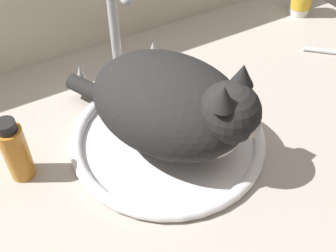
{
  "coord_description": "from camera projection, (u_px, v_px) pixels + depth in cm",
  "views": [
    {
      "loc": [
        -27.12,
        -46.51,
        59.83
      ],
      "look_at": [
        -1.49,
        -0.98,
        7.0
      ],
      "focal_mm": 44.65,
      "sensor_mm": 36.0,
      "label": 1
    }
  ],
  "objects": [
    {
      "name": "countertop",
      "position": [
        172.0,
        140.0,
        0.79
      ],
      "size": [
        122.66,
        68.34,
        3.0
      ],
      "primitive_type": "cube",
      "color": "#ADA399",
      "rests_on": "ground"
    },
    {
      "name": "sink_basin",
      "position": [
        168.0,
        138.0,
        0.76
      ],
      "size": [
        35.55,
        35.55,
        2.14
      ],
      "color": "white",
      "rests_on": "countertop"
    },
    {
      "name": "faucet",
      "position": [
        117.0,
        46.0,
        0.84
      ],
      "size": [
        19.77,
        10.25,
        22.97
      ],
      "color": "silver",
      "rests_on": "countertop"
    },
    {
      "name": "cat",
      "position": [
        176.0,
        105.0,
        0.7
      ],
      "size": [
        31.16,
        38.63,
        18.22
      ],
      "color": "black",
      "rests_on": "sink_basin"
    },
    {
      "name": "amber_bottle",
      "position": [
        15.0,
        151.0,
        0.68
      ],
      "size": [
        4.25,
        4.25,
        12.31
      ],
      "color": "#C67A23",
      "rests_on": "countertop"
    }
  ]
}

